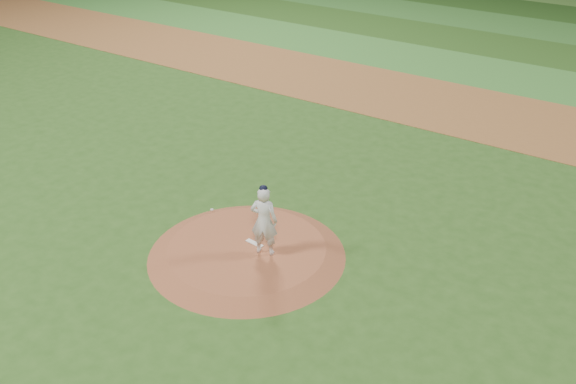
{
  "coord_description": "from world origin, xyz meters",
  "views": [
    {
      "loc": [
        9.41,
        -11.5,
        10.14
      ],
      "look_at": [
        0.0,
        2.0,
        1.1
      ],
      "focal_mm": 40.0,
      "sensor_mm": 36.0,
      "label": 1
    }
  ],
  "objects": [
    {
      "name": "pitchers_mound",
      "position": [
        0.0,
        0.0,
        0.12
      ],
      "size": [
        5.5,
        5.5,
        0.25
      ],
      "primitive_type": "cone",
      "color": "brown",
      "rests_on": "ground"
    },
    {
      "name": "pitcher_on_mound",
      "position": [
        0.56,
        0.09,
        1.27
      ],
      "size": [
        0.86,
        0.71,
        2.08
      ],
      "color": "silver",
      "rests_on": "pitchers_mound"
    },
    {
      "name": "infield_dirt_band",
      "position": [
        0.0,
        14.0,
        0.01
      ],
      "size": [
        70.0,
        6.0,
        0.02
      ],
      "primitive_type": "cube",
      "color": "brown",
      "rests_on": "ground"
    },
    {
      "name": "outfield_stripe_1",
      "position": [
        0.0,
        24.5,
        0.01
      ],
      "size": [
        70.0,
        5.0,
        0.02
      ],
      "primitive_type": "cube",
      "color": "#264F19",
      "rests_on": "ground"
    },
    {
      "name": "outfield_stripe_0",
      "position": [
        0.0,
        19.5,
        0.01
      ],
      "size": [
        70.0,
        5.0,
        0.02
      ],
      "primitive_type": "cube",
      "color": "#377A2C",
      "rests_on": "ground"
    },
    {
      "name": "pitching_rubber",
      "position": [
        0.06,
        0.27,
        0.26
      ],
      "size": [
        0.57,
        0.19,
        0.03
      ],
      "primitive_type": "cube",
      "rotation": [
        0.0,
        0.0,
        -0.08
      ],
      "color": "silver",
      "rests_on": "pitchers_mound"
    },
    {
      "name": "ground",
      "position": [
        0.0,
        0.0,
        0.0
      ],
      "size": [
        120.0,
        120.0,
        0.0
      ],
      "primitive_type": "plane",
      "color": "#2B521A",
      "rests_on": "ground"
    },
    {
      "name": "outfield_stripe_3",
      "position": [
        0.0,
        34.5,
        0.01
      ],
      "size": [
        70.0,
        5.0,
        0.02
      ],
      "primitive_type": "cube",
      "color": "#204616",
      "rests_on": "ground"
    },
    {
      "name": "rosin_bag",
      "position": [
        -2.12,
        0.98,
        0.28
      ],
      "size": [
        0.11,
        0.11,
        0.06
      ],
      "primitive_type": "ellipsoid",
      "color": "beige",
      "rests_on": "pitchers_mound"
    },
    {
      "name": "outfield_stripe_2",
      "position": [
        0.0,
        29.5,
        0.01
      ],
      "size": [
        70.0,
        5.0,
        0.02
      ],
      "primitive_type": "cube",
      "color": "#306A26",
      "rests_on": "ground"
    }
  ]
}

